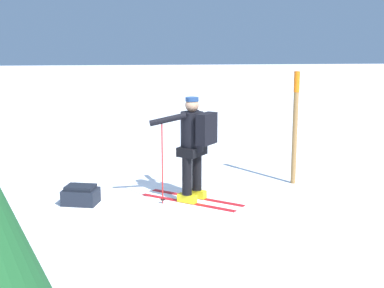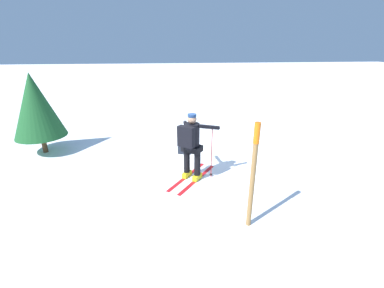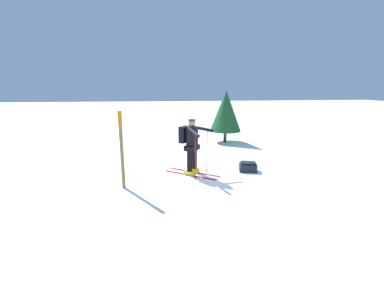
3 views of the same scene
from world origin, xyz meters
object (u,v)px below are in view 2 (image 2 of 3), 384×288
object	(u,v)px
skier	(191,143)
pine_tree	(35,106)
trail_marker	(253,169)
dropped_backpack	(185,147)

from	to	relation	value
skier	pine_tree	xyz separation A→B (m)	(-4.21, 2.14, 0.50)
skier	pine_tree	size ratio (longest dim) A/B	0.68
skier	trail_marker	bearing A→B (deg)	-65.45
dropped_backpack	pine_tree	bearing A→B (deg)	174.28
trail_marker	pine_tree	xyz separation A→B (m)	(-5.04, 3.96, 0.32)
skier	dropped_backpack	world-z (taller)	skier
pine_tree	skier	bearing A→B (deg)	-26.97
pine_tree	trail_marker	bearing A→B (deg)	-38.16
skier	dropped_backpack	bearing A→B (deg)	89.73
trail_marker	pine_tree	size ratio (longest dim) A/B	0.82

